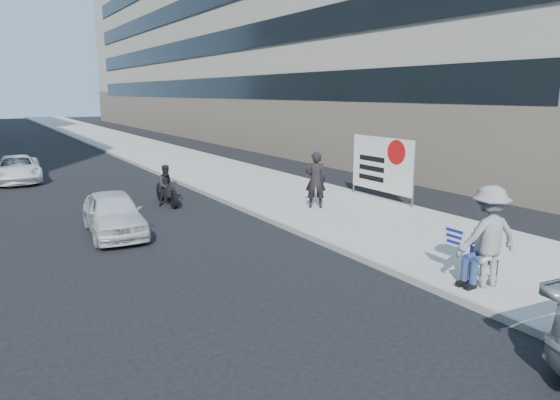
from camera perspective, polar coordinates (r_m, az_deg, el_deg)
ground at (r=9.84m, az=9.25°, el=-11.17°), size 160.00×160.00×0.00m
near_sidewalk at (r=28.82m, az=-11.17°, el=4.39°), size 5.00×120.00×0.15m
near_building at (r=45.49m, az=-1.10°, el=19.93°), size 14.00×70.00×20.00m
seated_protester at (r=10.62m, az=21.93°, el=-5.14°), size 0.83×1.12×1.31m
jogger at (r=10.48m, az=22.67°, el=-3.86°), size 1.43×1.03×2.00m
pedestrian_woman at (r=16.35m, az=4.08°, el=2.31°), size 0.81×0.75×1.86m
protest_banner at (r=17.91m, az=11.58°, el=4.00°), size 0.08×3.06×2.20m
white_sedan_near at (r=14.56m, az=-18.48°, el=-1.45°), size 1.70×3.62×1.20m
white_sedan_far at (r=24.94m, az=-27.85°, el=3.17°), size 2.16×4.23×1.14m
motorcycle at (r=17.86m, az=-12.79°, el=1.44°), size 0.73×2.05×1.42m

